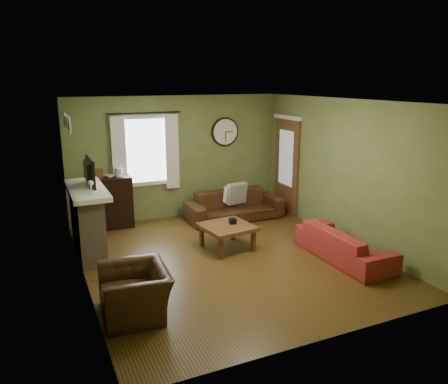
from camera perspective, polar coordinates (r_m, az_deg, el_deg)
name	(u,v)px	position (r m, az deg, el deg)	size (l,w,h in m)	color
floor	(228,258)	(7.43, 0.57, -8.66)	(4.60, 5.20, 0.00)	#4B3414
ceiling	(229,101)	(6.83, 0.63, 11.80)	(4.60, 5.20, 0.00)	white
wall_left	(80,199)	(6.43, -18.35, -0.88)	(0.00, 5.20, 2.60)	olive
wall_right	(343,171)	(8.23, 15.30, 2.63)	(0.00, 5.20, 2.60)	olive
wall_back	(177,158)	(9.39, -6.11, 4.50)	(4.60, 0.00, 2.60)	olive
wall_front	(329,234)	(4.88, 13.60, -5.37)	(4.60, 0.00, 2.60)	olive
fireplace	(88,224)	(7.76, -17.40, -3.99)	(0.40, 1.40, 1.10)	tan
firebox	(100,236)	(7.86, -15.89, -5.56)	(0.04, 0.60, 0.55)	black
mantel	(87,190)	(7.60, -17.51, 0.26)	(0.58, 1.60, 0.08)	white
tv	(86,175)	(7.70, -17.63, 2.07)	(0.60, 0.08, 0.35)	black
tv_screen	(90,172)	(7.70, -17.07, 2.54)	(0.02, 0.62, 0.36)	#994C3F
medallion_left	(69,125)	(7.05, -19.54, 8.21)	(0.28, 0.28, 0.03)	white
medallion_mid	(67,123)	(7.40, -19.80, 8.45)	(0.28, 0.28, 0.03)	white
medallion_right	(65,121)	(7.74, -20.03, 8.67)	(0.28, 0.28, 0.03)	white
window_pane	(145,151)	(9.15, -10.28, 5.35)	(1.00, 0.02, 1.30)	silver
curtain_rod	(144,113)	(8.96, -10.35, 10.12)	(0.03, 0.03, 1.50)	black
curtain_left	(119,156)	(8.95, -13.53, 4.65)	(0.28, 0.04, 1.55)	white
curtain_right	(172,152)	(9.21, -6.79, 5.22)	(0.28, 0.04, 1.55)	white
wall_clock	(225,132)	(9.67, 0.16, 7.86)	(0.64, 0.06, 0.64)	white
door	(287,167)	(9.73, 8.18, 3.28)	(0.05, 0.90, 2.10)	brown
bookshelf	(110,203)	(9.02, -14.71, -1.40)	(0.88, 0.37, 1.04)	black
book	(106,181)	(8.99, -15.15, 1.41)	(0.18, 0.24, 0.02)	brown
sofa_brown	(234,205)	(9.35, 1.37, -1.76)	(2.06, 0.81, 0.60)	#361E10
pillow_left	(237,193)	(9.35, 1.65, -0.17)	(0.45, 0.13, 0.45)	gray
pillow_right	(231,194)	(9.33, 0.97, -0.21)	(0.35, 0.11, 0.35)	gray
sofa_red	(344,244)	(7.56, 15.44, -6.57)	(1.85, 0.72, 0.54)	maroon
armchair	(135,292)	(5.79, -11.55, -12.68)	(0.95, 0.83, 0.62)	#361E10
coffee_table	(227,237)	(7.74, 0.41, -5.91)	(0.83, 0.83, 0.44)	brown
tissue_box	(232,226)	(7.77, 1.11, -4.43)	(0.12, 0.12, 0.09)	black
wine_glass_a	(91,188)	(7.09, -16.93, 0.52)	(0.07, 0.07, 0.21)	white
wine_glass_b	(91,187)	(7.16, -17.01, 0.63)	(0.07, 0.07, 0.21)	white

